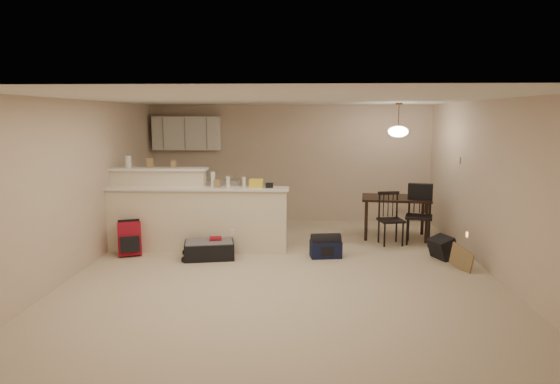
# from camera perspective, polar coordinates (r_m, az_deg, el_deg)

# --- Properties ---
(room) EXTENTS (7.00, 7.02, 2.50)m
(room) POSITION_cam_1_polar(r_m,az_deg,el_deg) (7.30, 0.54, 0.71)
(room) COLOR beige
(room) RESTS_ON ground
(breakfast_bar) EXTENTS (3.08, 0.58, 1.39)m
(breakfast_bar) POSITION_cam_1_polar(r_m,az_deg,el_deg) (8.61, -11.01, -2.55)
(breakfast_bar) COLOR beige
(breakfast_bar) RESTS_ON ground
(upper_cabinets) EXTENTS (1.40, 0.34, 0.70)m
(upper_cabinets) POSITION_cam_1_polar(r_m,az_deg,el_deg) (10.84, -10.62, 6.63)
(upper_cabinets) COLOR white
(upper_cabinets) RESTS_ON room
(kitchen_counter) EXTENTS (1.80, 0.60, 0.90)m
(kitchen_counter) POSITION_cam_1_polar(r_m,az_deg,el_deg) (10.81, -9.53, -1.08)
(kitchen_counter) COLOR white
(kitchen_counter) RESTS_ON ground
(thermostat) EXTENTS (0.02, 0.12, 0.12)m
(thermostat) POSITION_cam_1_polar(r_m,az_deg,el_deg) (9.23, 19.80, 3.44)
(thermostat) COLOR beige
(thermostat) RESTS_ON room
(jar) EXTENTS (0.10, 0.10, 0.20)m
(jar) POSITION_cam_1_polar(r_m,az_deg,el_deg) (8.89, -16.95, 3.33)
(jar) COLOR silver
(jar) RESTS_ON breakfast_bar
(cereal_box) EXTENTS (0.10, 0.07, 0.16)m
(cereal_box) POSITION_cam_1_polar(r_m,az_deg,el_deg) (8.77, -14.62, 3.22)
(cereal_box) COLOR olive
(cereal_box) RESTS_ON breakfast_bar
(small_box) EXTENTS (0.08, 0.06, 0.12)m
(small_box) POSITION_cam_1_polar(r_m,az_deg,el_deg) (8.67, -12.07, 3.12)
(small_box) COLOR olive
(small_box) RESTS_ON breakfast_bar
(bottle_a) EXTENTS (0.07, 0.07, 0.26)m
(bottle_a) POSITION_cam_1_polar(r_m,az_deg,el_deg) (8.33, -7.66, 1.42)
(bottle_a) COLOR silver
(bottle_a) RESTS_ON breakfast_bar
(bottle_b) EXTENTS (0.06, 0.06, 0.18)m
(bottle_b) POSITION_cam_1_polar(r_m,az_deg,el_deg) (8.29, -5.96, 1.14)
(bottle_b) COLOR silver
(bottle_b) RESTS_ON breakfast_bar
(bag_lump) EXTENTS (0.22, 0.18, 0.14)m
(bag_lump) POSITION_cam_1_polar(r_m,az_deg,el_deg) (8.24, -2.73, 0.99)
(bag_lump) COLOR olive
(bag_lump) RESTS_ON breakfast_bar
(pouch) EXTENTS (0.12, 0.10, 0.08)m
(pouch) POSITION_cam_1_polar(r_m,az_deg,el_deg) (8.22, -1.22, 0.77)
(pouch) COLOR olive
(pouch) RESTS_ON breakfast_bar
(extra_item_x) EXTENTS (0.06, 0.06, 0.17)m
(extra_item_x) POSITION_cam_1_polar(r_m,az_deg,el_deg) (8.26, -4.12, 1.11)
(extra_item_x) COLOR silver
(extra_item_x) RESTS_ON breakfast_bar
(extra_item_y) EXTENTS (0.10, 0.10, 0.13)m
(extra_item_y) POSITION_cam_1_polar(r_m,az_deg,el_deg) (8.32, -7.19, 0.98)
(extra_item_y) COLOR olive
(extra_item_y) RESTS_ON breakfast_bar
(dining_table) EXTENTS (1.32, 0.97, 0.77)m
(dining_table) POSITION_cam_1_polar(r_m,az_deg,el_deg) (9.52, 13.08, -1.12)
(dining_table) COLOR black
(dining_table) RESTS_ON ground
(pendant_lamp) EXTENTS (0.36, 0.36, 0.62)m
(pendant_lamp) POSITION_cam_1_polar(r_m,az_deg,el_deg) (9.39, 13.36, 6.79)
(pendant_lamp) COLOR brown
(pendant_lamp) RESTS_ON room
(dining_chair_near) EXTENTS (0.47, 0.45, 0.93)m
(dining_chair_near) POSITION_cam_1_polar(r_m,az_deg,el_deg) (9.03, 12.57, -3.01)
(dining_chair_near) COLOR black
(dining_chair_near) RESTS_ON ground
(dining_chair_far) EXTENTS (0.55, 0.54, 1.04)m
(dining_chair_far) POSITION_cam_1_polar(r_m,az_deg,el_deg) (9.20, 15.60, -2.56)
(dining_chair_far) COLOR black
(dining_chair_far) RESTS_ON ground
(suitcase) EXTENTS (0.86, 0.65, 0.26)m
(suitcase) POSITION_cam_1_polar(r_m,az_deg,el_deg) (8.13, -8.09, -6.60)
(suitcase) COLOR black
(suitcase) RESTS_ON ground
(red_backpack) EXTENTS (0.42, 0.34, 0.55)m
(red_backpack) POSITION_cam_1_polar(r_m,az_deg,el_deg) (8.56, -16.82, -5.12)
(red_backpack) COLOR maroon
(red_backpack) RESTS_ON ground
(navy_duffel) EXTENTS (0.53, 0.34, 0.27)m
(navy_duffel) POSITION_cam_1_polar(r_m,az_deg,el_deg) (8.13, 5.25, -6.52)
(navy_duffel) COLOR #111836
(navy_duffel) RESTS_ON ground
(black_daypack) EXTENTS (0.39, 0.46, 0.34)m
(black_daypack) POSITION_cam_1_polar(r_m,az_deg,el_deg) (8.42, 18.10, -6.13)
(black_daypack) COLOR black
(black_daypack) RESTS_ON ground
(cardboard_sheet) EXTENTS (0.20, 0.42, 0.34)m
(cardboard_sheet) POSITION_cam_1_polar(r_m,az_deg,el_deg) (7.92, 20.02, -7.17)
(cardboard_sheet) COLOR olive
(cardboard_sheet) RESTS_ON ground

